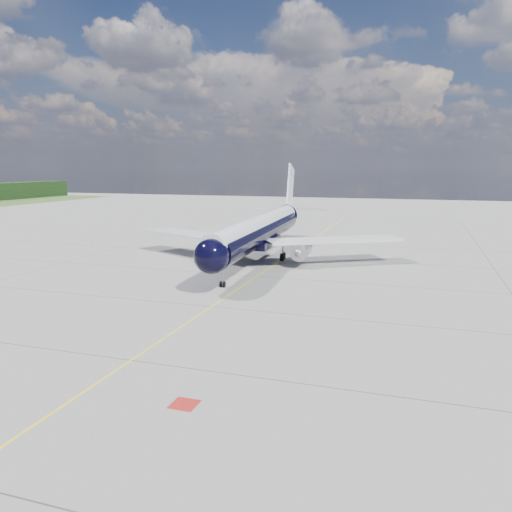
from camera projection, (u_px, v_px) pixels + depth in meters
The scene contains 4 objects.
ground at pixel (268, 269), 69.43m from camera, with size 320.00×320.00×0.00m, color gray.
taxiway_centerline at pixel (257, 276), 64.75m from camera, with size 0.16×160.00×0.01m, color yellow.
red_marking at pixel (184, 404), 29.93m from camera, with size 1.60×1.60×0.01m, color maroon.
main_airliner at pixel (261, 230), 75.66m from camera, with size 41.72×50.84×14.68m.
Camera 1 is at (19.57, -35.15, 14.09)m, focal length 35.00 mm.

